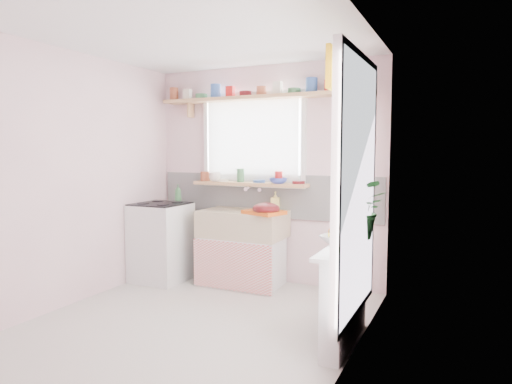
% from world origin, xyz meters
% --- Properties ---
extents(room, '(3.20, 3.20, 3.20)m').
position_xyz_m(room, '(0.66, 0.86, 1.37)').
color(room, beige).
rests_on(room, ground).
extents(sink_unit, '(0.95, 0.65, 1.11)m').
position_xyz_m(sink_unit, '(-0.15, 1.29, 0.43)').
color(sink_unit, white).
rests_on(sink_unit, ground).
extents(cooker, '(0.58, 0.58, 0.93)m').
position_xyz_m(cooker, '(-1.10, 1.05, 0.46)').
color(cooker, white).
rests_on(cooker, ground).
extents(radiator_ledge, '(0.22, 0.95, 0.78)m').
position_xyz_m(radiator_ledge, '(1.30, 0.20, 0.40)').
color(radiator_ledge, white).
rests_on(radiator_ledge, ground).
extents(windowsill, '(1.40, 0.22, 0.04)m').
position_xyz_m(windowsill, '(-0.15, 1.48, 1.14)').
color(windowsill, tan).
rests_on(windowsill, room).
extents(pine_shelf, '(2.52, 0.24, 0.04)m').
position_xyz_m(pine_shelf, '(0.00, 1.47, 2.12)').
color(pine_shelf, tan).
rests_on(pine_shelf, room).
extents(shelf_crockery, '(2.47, 0.11, 0.12)m').
position_xyz_m(shelf_crockery, '(-0.02, 1.47, 2.19)').
color(shelf_crockery, '#A55133').
rests_on(shelf_crockery, pine_shelf).
extents(sill_crockery, '(1.35, 0.11, 0.12)m').
position_xyz_m(sill_crockery, '(-0.20, 1.48, 1.21)').
color(sill_crockery, '#A55133').
rests_on(sill_crockery, windowsill).
extents(dish_tray, '(0.48, 0.42, 0.04)m').
position_xyz_m(dish_tray, '(0.18, 1.14, 0.87)').
color(dish_tray, '#D85713').
rests_on(dish_tray, sink_unit).
extents(colander, '(0.31, 0.31, 0.13)m').
position_xyz_m(colander, '(0.22, 1.10, 0.92)').
color(colander, '#530E11').
rests_on(colander, sink_unit).
extents(jade_plant, '(0.50, 0.44, 0.52)m').
position_xyz_m(jade_plant, '(1.33, 0.60, 1.03)').
color(jade_plant, '#2A6B2C').
rests_on(jade_plant, radiator_ledge).
extents(fruit_bowl, '(0.35, 0.35, 0.07)m').
position_xyz_m(fruit_bowl, '(1.21, 0.31, 0.81)').
color(fruit_bowl, silver).
rests_on(fruit_bowl, radiator_ledge).
extents(herb_pot, '(0.12, 0.08, 0.22)m').
position_xyz_m(herb_pot, '(1.33, -0.20, 0.89)').
color(herb_pot, '#32692A').
rests_on(herb_pot, radiator_ledge).
extents(soap_bottle_sink, '(0.12, 0.12, 0.21)m').
position_xyz_m(soap_bottle_sink, '(0.16, 1.50, 0.96)').
color(soap_bottle_sink, '#FFE671').
rests_on(soap_bottle_sink, sink_unit).
extents(sill_cup, '(0.17, 0.17, 0.11)m').
position_xyz_m(sill_cup, '(-0.58, 1.42, 1.21)').
color(sill_cup, white).
rests_on(sill_cup, windowsill).
extents(sill_bowl, '(0.26, 0.26, 0.06)m').
position_xyz_m(sill_bowl, '(0.23, 1.42, 1.19)').
color(sill_bowl, '#374BB4').
rests_on(sill_bowl, windowsill).
extents(shelf_vase, '(0.16, 0.16, 0.16)m').
position_xyz_m(shelf_vase, '(0.82, 1.53, 2.22)').
color(shelf_vase, '#AC4F35').
rests_on(shelf_vase, pine_shelf).
extents(cooker_bottle, '(0.11, 0.11, 0.21)m').
position_xyz_m(cooker_bottle, '(-1.00, 1.27, 1.02)').
color(cooker_bottle, '#397340').
rests_on(cooker_bottle, cooker).
extents(fruit, '(0.20, 0.14, 0.10)m').
position_xyz_m(fruit, '(1.22, 0.32, 0.87)').
color(fruit, orange).
rests_on(fruit, fruit_bowl).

